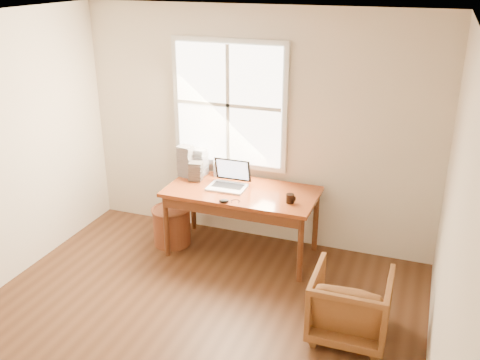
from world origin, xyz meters
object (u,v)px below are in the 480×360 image
at_px(armchair, 350,304).
at_px(cd_stack_a, 200,161).
at_px(coffee_mug, 290,198).
at_px(desk, 242,192).
at_px(laptop, 227,175).
at_px(wicker_stool, 172,226).

height_order(armchair, cd_stack_a, cd_stack_a).
xyz_separation_m(coffee_mug, cd_stack_a, (-1.17, 0.41, 0.11)).
relative_size(desk, coffee_mug, 17.39).
bearing_deg(desk, coffee_mug, -13.38).
height_order(laptop, cd_stack_a, laptop).
relative_size(desk, laptop, 3.70).
height_order(desk, armchair, desk).
height_order(coffee_mug, cd_stack_a, cd_stack_a).
bearing_deg(coffee_mug, armchair, -33.03).
bearing_deg(wicker_stool, coffee_mug, -2.48).
relative_size(desk, cd_stack_a, 5.25).
relative_size(desk, wicker_stool, 3.82).
bearing_deg(armchair, desk, -37.50).
bearing_deg(cd_stack_a, laptop, -32.78).
xyz_separation_m(armchair, wicker_stool, (-2.16, 0.93, -0.09)).
height_order(desk, laptop, laptop).
bearing_deg(armchair, laptop, -34.02).
relative_size(armchair, wicker_stool, 1.58).
xyz_separation_m(laptop, coffee_mug, (0.73, -0.12, -0.11)).
height_order(armchair, laptop, laptop).
xyz_separation_m(wicker_stool, cd_stack_a, (0.21, 0.35, 0.69)).
relative_size(wicker_stool, coffee_mug, 4.56).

